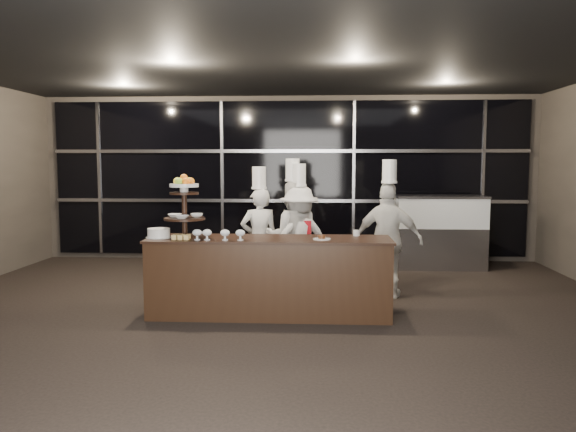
# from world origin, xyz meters

# --- Properties ---
(room) EXTENTS (10.00, 10.00, 10.00)m
(room) POSITION_xyz_m (0.00, 0.00, 1.50)
(room) COLOR black
(room) RESTS_ON ground
(window_wall) EXTENTS (8.60, 0.10, 2.80)m
(window_wall) POSITION_xyz_m (0.00, 4.94, 1.50)
(window_wall) COLOR black
(window_wall) RESTS_ON ground
(buffet_counter) EXTENTS (2.84, 0.74, 0.92)m
(buffet_counter) POSITION_xyz_m (0.00, 1.17, 0.47)
(buffet_counter) COLOR black
(buffet_counter) RESTS_ON ground
(display_stand) EXTENTS (0.48, 0.48, 0.74)m
(display_stand) POSITION_xyz_m (-1.00, 1.17, 1.34)
(display_stand) COLOR black
(display_stand) RESTS_ON buffet_counter
(compotes) EXTENTS (0.60, 0.11, 0.12)m
(compotes) POSITION_xyz_m (-0.57, 0.95, 1.00)
(compotes) COLOR silver
(compotes) RESTS_ON buffet_counter
(layer_cake) EXTENTS (0.30, 0.30, 0.11)m
(layer_cake) POSITION_xyz_m (-1.29, 1.12, 0.97)
(layer_cake) COLOR white
(layer_cake) RESTS_ON buffet_counter
(pastry_squares) EXTENTS (0.20, 0.13, 0.05)m
(pastry_squares) POSITION_xyz_m (-1.00, 1.01, 0.95)
(pastry_squares) COLOR #E0BE6D
(pastry_squares) RESTS_ON buffet_counter
(small_plate) EXTENTS (0.20, 0.20, 0.05)m
(small_plate) POSITION_xyz_m (0.61, 1.07, 0.94)
(small_plate) COLOR white
(small_plate) RESTS_ON buffet_counter
(chef_cup) EXTENTS (0.08, 0.08, 0.07)m
(chef_cup) POSITION_xyz_m (1.03, 1.42, 0.96)
(chef_cup) COLOR white
(chef_cup) RESTS_ON buffet_counter
(display_case) EXTENTS (1.50, 0.66, 1.24)m
(display_case) POSITION_xyz_m (2.63, 4.30, 0.69)
(display_case) COLOR #A5A5AA
(display_case) RESTS_ON ground
(chef_a) EXTENTS (0.60, 0.48, 1.74)m
(chef_a) POSITION_xyz_m (-0.25, 2.39, 0.76)
(chef_a) COLOR silver
(chef_a) RESTS_ON ground
(chef_b) EXTENTS (0.81, 0.66, 1.85)m
(chef_b) POSITION_xyz_m (0.22, 2.36, 0.79)
(chef_b) COLOR silver
(chef_b) RESTS_ON ground
(chef_c) EXTENTS (1.10, 0.93, 1.78)m
(chef_c) POSITION_xyz_m (0.30, 2.31, 0.75)
(chef_c) COLOR silver
(chef_c) RESTS_ON ground
(chef_d) EXTENTS (0.97, 0.60, 1.84)m
(chef_d) POSITION_xyz_m (1.50, 2.13, 0.79)
(chef_d) COLOR silver
(chef_d) RESTS_ON ground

